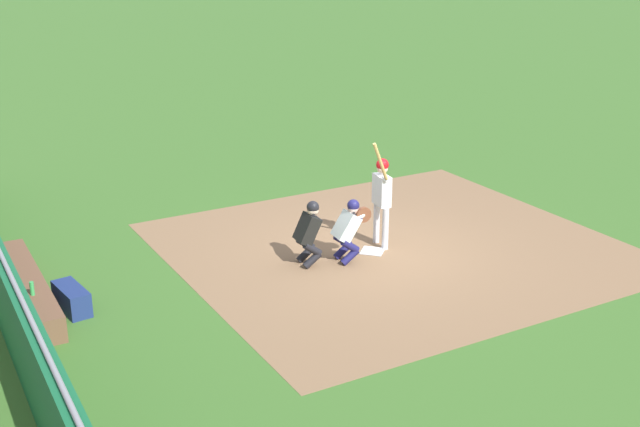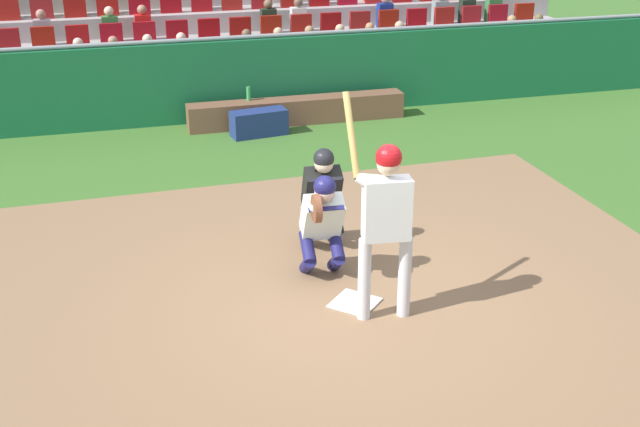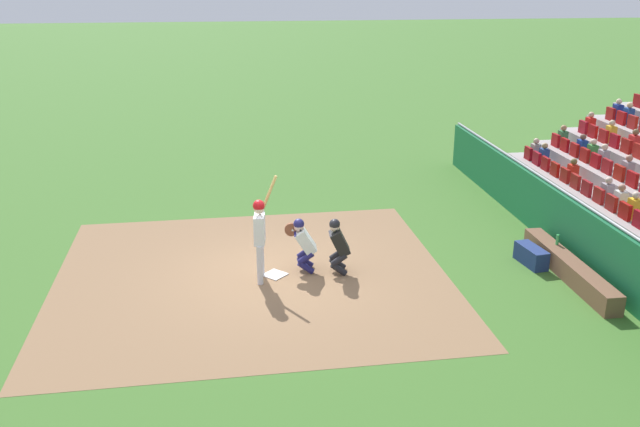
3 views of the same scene
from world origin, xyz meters
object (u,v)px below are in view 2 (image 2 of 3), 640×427
at_px(dugout_bench, 297,111).
at_px(water_bottle_on_bench, 248,94).
at_px(catcher_crouching, 322,220).
at_px(home_plate_umpire, 322,193).
at_px(batter_at_plate, 385,212).
at_px(equipment_duffel_bag, 259,123).
at_px(home_plate_marker, 355,303).

distance_m(dugout_bench, water_bottle_on_bench, 0.90).
xyz_separation_m(catcher_crouching, home_plate_umpire, (-0.21, -0.75, -0.00)).
distance_m(home_plate_umpire, dugout_bench, 5.06).
bearing_deg(batter_at_plate, equipment_duffel_bag, -90.00).
relative_size(water_bottle_on_bench, equipment_duffel_bag, 0.25).
bearing_deg(water_bottle_on_bench, dugout_bench, 173.27).
bearing_deg(equipment_duffel_bag, water_bottle_on_bench, -93.90).
height_order(catcher_crouching, dugout_bench, catcher_crouching).
bearing_deg(home_plate_umpire, water_bottle_on_bench, -91.18).
bearing_deg(equipment_duffel_bag, home_plate_umpire, 79.88).
bearing_deg(home_plate_umpire, batter_at_plate, 95.02).
relative_size(dugout_bench, equipment_duffel_bag, 4.11).
bearing_deg(home_plate_umpire, catcher_crouching, 74.09).
relative_size(home_plate_marker, equipment_duffel_bag, 0.48).
xyz_separation_m(batter_at_plate, equipment_duffel_bag, (-0.00, -6.14, -0.93)).
bearing_deg(batter_at_plate, water_bottle_on_bench, -89.62).
relative_size(home_plate_marker, batter_at_plate, 0.19).
bearing_deg(catcher_crouching, water_bottle_on_bench, -93.13).
xyz_separation_m(catcher_crouching, equipment_duffel_bag, (-0.36, -5.19, -0.49)).
bearing_deg(dugout_bench, home_plate_umpire, 79.33).
xyz_separation_m(home_plate_marker, water_bottle_on_bench, (-0.15, -6.45, 0.54)).
height_order(batter_at_plate, home_plate_umpire, batter_at_plate).
bearing_deg(home_plate_umpire, dugout_bench, -100.67).
height_order(catcher_crouching, equipment_duffel_bag, catcher_crouching).
relative_size(home_plate_marker, catcher_crouching, 0.35).
relative_size(home_plate_marker, dugout_bench, 0.12).
bearing_deg(dugout_bench, equipment_duffel_bag, 33.30).
bearing_deg(home_plate_umpire, equipment_duffel_bag, -91.94).
bearing_deg(catcher_crouching, dugout_bench, -101.37).
distance_m(home_plate_marker, home_plate_umpire, 1.55).
height_order(batter_at_plate, dugout_bench, batter_at_plate).
relative_size(batter_at_plate, home_plate_umpire, 1.77).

